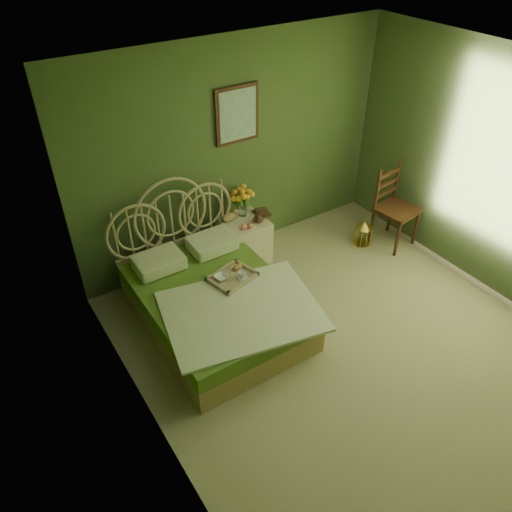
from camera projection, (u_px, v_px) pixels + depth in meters
floor at (356, 353)px, 5.00m from camera, size 4.50×4.50×0.00m
ceiling at (401, 95)px, 3.44m from camera, size 4.50×4.50×0.00m
wall_back at (236, 152)px, 5.73m from camera, size 4.00×0.00×4.00m
wall_left at (156, 343)px, 3.34m from camera, size 0.00×4.50×4.50m
wall_art at (237, 115)px, 5.45m from camera, size 0.54×0.04×0.64m
bed at (214, 300)px, 5.21m from camera, size 1.66×2.10×1.30m
nightstand at (244, 234)px, 6.07m from camera, size 0.51×0.51×0.99m
chair at (393, 201)px, 6.25m from camera, size 0.53×0.53×1.05m
birdcage at (363, 233)px, 6.43m from camera, size 0.22×0.22×0.33m
book_lower at (256, 215)px, 6.02m from camera, size 0.17×0.22×0.02m
book_upper at (256, 214)px, 6.01m from camera, size 0.22×0.26×0.02m
cereal_bowl at (222, 277)px, 5.14m from camera, size 0.16×0.16×0.03m
coffee_cup at (242, 275)px, 5.13m from camera, size 0.11×0.11×0.08m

